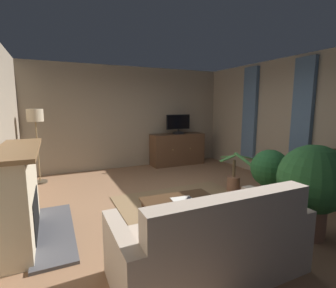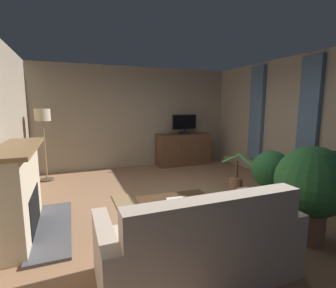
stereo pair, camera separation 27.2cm
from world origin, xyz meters
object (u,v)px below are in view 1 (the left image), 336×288
fireplace (21,197)px  potted_plant_tall_palm_by_window (270,171)px  coffee_table (180,202)px  potted_plant_small_fern_corner (234,180)px  tv_remote (189,199)px  sofa_floral (212,246)px  tv_cabinet (177,150)px  potted_plant_on_hearth_side (313,182)px  floor_lamp (36,123)px  folded_newspaper (182,199)px  television (178,124)px

fireplace → potted_plant_tall_palm_by_window: bearing=-8.4°
coffee_table → potted_plant_tall_palm_by_window: size_ratio=1.08×
coffee_table → potted_plant_small_fern_corner: 1.88m
tv_remote → sofa_floral: 1.04m
tv_cabinet → potted_plant_small_fern_corner: 2.58m
potted_plant_on_hearth_side → floor_lamp: (-3.33, 4.09, 0.59)m
fireplace → folded_newspaper: size_ratio=5.81×
fireplace → potted_plant_tall_palm_by_window: 3.76m
floor_lamp → fireplace: bearing=-92.2°
potted_plant_small_fern_corner → floor_lamp: 4.38m
folded_newspaper → coffee_table: bearing=149.8°
tv_cabinet → television: (0.00, -0.05, 0.77)m
folded_newspaper → potted_plant_tall_palm_by_window: bearing=6.8°
television → potted_plant_small_fern_corner: size_ratio=0.82×
folded_newspaper → potted_plant_on_hearth_side: bearing=-28.3°
sofa_floral → potted_plant_tall_palm_by_window: size_ratio=1.99×
potted_plant_tall_palm_by_window → tv_cabinet: bearing=90.4°
television → folded_newspaper: 3.86m
television → tv_remote: bearing=-114.9°
coffee_table → folded_newspaper: folded_newspaper is taller
coffee_table → potted_plant_on_hearth_side: potted_plant_on_hearth_side is taller
fireplace → potted_plant_small_fern_corner: (3.67, 0.29, -0.34)m
potted_plant_tall_palm_by_window → floor_lamp: 4.83m
tv_remote → floor_lamp: bearing=-112.9°
coffee_table → potted_plant_tall_palm_by_window: bearing=0.2°
tv_remote → potted_plant_small_fern_corner: bearing=155.5°
tv_remote → tv_cabinet: bearing=-169.6°
fireplace → floor_lamp: size_ratio=1.06×
tv_cabinet → coffee_table: size_ratio=1.45×
tv_cabinet → potted_plant_small_fern_corner: (-0.03, -2.57, -0.20)m
coffee_table → floor_lamp: bearing=121.4°
fireplace → coffee_table: 2.08m
potted_plant_tall_palm_by_window → floor_lamp: floor_lamp is taller
potted_plant_on_hearth_side → fireplace: bearing=155.9°
television → floor_lamp: 3.61m
fireplace → floor_lamp: (0.10, 2.56, 0.76)m
coffee_table → potted_plant_tall_palm_by_window: (1.73, 0.01, 0.27)m
coffee_table → potted_plant_small_fern_corner: potted_plant_small_fern_corner is taller
tv_remote → floor_lamp: 3.88m
coffee_table → potted_plant_tall_palm_by_window: potted_plant_tall_palm_by_window is taller
fireplace → sofa_floral: fireplace is taller
sofa_floral → potted_plant_on_hearth_side: potted_plant_on_hearth_side is taller
tv_cabinet → tv_remote: (-1.60, -3.50, -0.01)m
folded_newspaper → potted_plant_small_fern_corner: 1.87m
television → folded_newspaper: size_ratio=2.40×
folded_newspaper → potted_plant_small_fern_corner: (1.65, 0.87, -0.18)m
tv_cabinet → tv_remote: bearing=-114.6°
sofa_floral → floor_lamp: bearing=112.2°
tv_cabinet → potted_plant_tall_palm_by_window: (0.02, -3.41, 0.20)m
tv_cabinet → folded_newspaper: 3.83m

